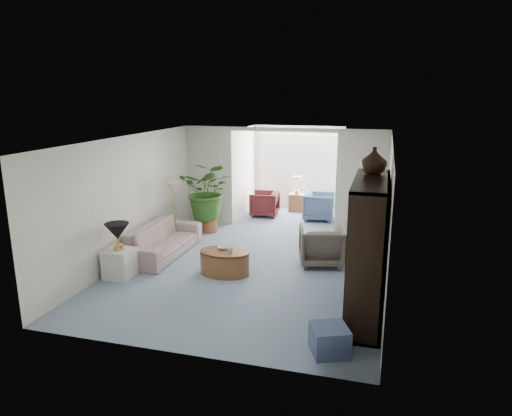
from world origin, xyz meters
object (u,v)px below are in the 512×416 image
(coffee_table, at_px, (225,262))
(ottoman, at_px, (330,340))
(floor_lamp, at_px, (173,188))
(coffee_bowl, at_px, (224,248))
(framed_picture, at_px, (387,192))
(coffee_cup, at_px, (230,251))
(cabinet_urn, at_px, (374,160))
(wingback_chair, at_px, (321,246))
(entertainment_cabinet, at_px, (368,250))
(sunroom_chair_blue, at_px, (319,206))
(plant_pot, at_px, (209,225))
(end_table, at_px, (120,264))
(side_table_dark, at_px, (358,249))
(sofa, at_px, (163,240))
(sunroom_table, at_px, (296,202))
(sunroom_chair_maroon, at_px, (265,204))
(table_lamp, at_px, (117,231))

(coffee_table, height_order, ottoman, coffee_table)
(floor_lamp, distance_m, coffee_bowl, 2.31)
(framed_picture, height_order, coffee_cup, framed_picture)
(floor_lamp, distance_m, cabinet_urn, 4.89)
(wingback_chair, height_order, entertainment_cabinet, entertainment_cabinet)
(wingback_chair, xyz_separation_m, sunroom_chair_blue, (-0.51, 3.31, -0.02))
(coffee_cup, bearing_deg, sunroom_chair_blue, 77.15)
(plant_pot, bearing_deg, end_table, -99.46)
(cabinet_urn, bearing_deg, side_table_dark, 97.72)
(sunroom_chair_blue, bearing_deg, sofa, 139.77)
(sunroom_table, bearing_deg, wingback_chair, -72.79)
(sofa, distance_m, side_table_dark, 4.01)
(end_table, relative_size, wingback_chair, 0.63)
(wingback_chair, height_order, sunroom_chair_blue, wingback_chair)
(framed_picture, distance_m, side_table_dark, 1.90)
(floor_lamp, distance_m, ottoman, 5.52)
(entertainment_cabinet, relative_size, sunroom_chair_blue, 2.65)
(plant_pot, height_order, sunroom_chair_maroon, sunroom_chair_maroon)
(side_table_dark, distance_m, cabinet_urn, 2.73)
(sunroom_table, bearing_deg, entertainment_cabinet, -70.05)
(framed_picture, relative_size, side_table_dark, 0.90)
(framed_picture, height_order, plant_pot, framed_picture)
(sunroom_chair_blue, bearing_deg, entertainment_cabinet, -167.76)
(framed_picture, distance_m, table_lamp, 4.78)
(coffee_bowl, bearing_deg, plant_pot, 117.13)
(sofa, distance_m, plant_pot, 1.85)
(table_lamp, bearing_deg, sofa, 81.57)
(side_table_dark, bearing_deg, sofa, -171.07)
(plant_pot, bearing_deg, sunroom_chair_blue, 36.82)
(side_table_dark, bearing_deg, framed_picture, -67.79)
(coffee_table, height_order, sunroom_table, sunroom_table)
(ottoman, distance_m, sunroom_chair_maroon, 7.01)
(coffee_table, height_order, coffee_bowl, coffee_bowl)
(framed_picture, height_order, coffee_table, framed_picture)
(wingback_chair, relative_size, sunroom_table, 1.68)
(table_lamp, relative_size, side_table_dark, 0.79)
(side_table_dark, bearing_deg, coffee_table, -151.22)
(wingback_chair, bearing_deg, sofa, -8.19)
(framed_picture, xyz_separation_m, table_lamp, (-4.64, -0.81, -0.82))
(ottoman, bearing_deg, cabinet_urn, 77.24)
(sofa, height_order, sunroom_chair_maroon, sunroom_chair_maroon)
(framed_picture, xyz_separation_m, sunroom_chair_maroon, (-3.18, 4.17, -1.36))
(coffee_cup, height_order, ottoman, coffee_cup)
(framed_picture, bearing_deg, sunroom_chair_blue, 111.96)
(framed_picture, distance_m, entertainment_cabinet, 1.33)
(table_lamp, xyz_separation_m, cabinet_urn, (4.41, 0.17, 1.43))
(coffee_bowl, relative_size, sunroom_table, 0.45)
(table_lamp, height_order, floor_lamp, floor_lamp)
(wingback_chair, bearing_deg, framed_picture, 129.85)
(end_table, distance_m, cabinet_urn, 4.86)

